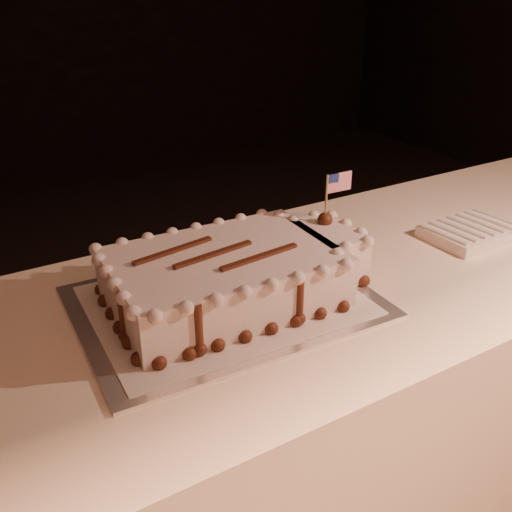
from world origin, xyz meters
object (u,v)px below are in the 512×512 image
sheet_cake (238,273)px  side_plate (301,225)px  banquet_table (330,393)px  cake_board (225,302)px  napkin_stack (470,232)px

sheet_cake → side_plate: size_ratio=3.89×
banquet_table → cake_board: (-0.31, 0.01, 0.38)m
napkin_stack → side_plate: bearing=139.6°
sheet_cake → napkin_stack: bearing=-3.1°
banquet_table → side_plate: (0.08, 0.27, 0.38)m
cake_board → napkin_stack: size_ratio=2.61×
banquet_table → sheet_cake: bearing=177.5°
banquet_table → sheet_cake: 0.52m
cake_board → side_plate: 0.46m
sheet_cake → cake_board: bearing=177.9°
banquet_table → side_plate: bearing=73.9°
banquet_table → side_plate: size_ratio=15.43×
cake_board → napkin_stack: napkin_stack is taller
side_plate → sheet_cake: bearing=-143.4°
cake_board → napkin_stack: (0.74, -0.04, 0.01)m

